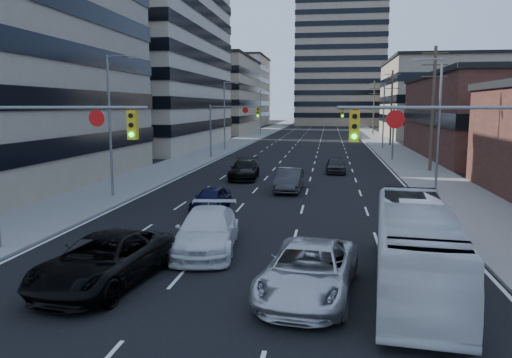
{
  "coord_description": "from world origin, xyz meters",
  "views": [
    {
      "loc": [
        3.23,
        -9.97,
        5.86
      ],
      "look_at": [
        -0.38,
        14.69,
        2.2
      ],
      "focal_mm": 35.0,
      "sensor_mm": 36.0,
      "label": 1
    }
  ],
  "objects_px": {
    "silver_suv": "(309,270)",
    "white_van": "(207,231)",
    "black_pickup": "(104,260)",
    "sedan_blue": "(211,198)",
    "transit_bus": "(415,247)"
  },
  "relations": [
    {
      "from": "sedan_blue",
      "to": "black_pickup",
      "type": "bearing_deg",
      "value": -87.63
    },
    {
      "from": "silver_suv",
      "to": "transit_bus",
      "type": "relative_size",
      "value": 0.59
    },
    {
      "from": "black_pickup",
      "to": "transit_bus",
      "type": "xyz_separation_m",
      "value": [
        10.04,
        1.18,
        0.54
      ]
    },
    {
      "from": "black_pickup",
      "to": "white_van",
      "type": "xyz_separation_m",
      "value": [
        2.4,
        4.28,
        0.01
      ]
    },
    {
      "from": "silver_suv",
      "to": "transit_bus",
      "type": "bearing_deg",
      "value": 26.15
    },
    {
      "from": "silver_suv",
      "to": "transit_bus",
      "type": "distance_m",
      "value": 3.59
    },
    {
      "from": "transit_bus",
      "to": "sedan_blue",
      "type": "relative_size",
      "value": 2.55
    },
    {
      "from": "silver_suv",
      "to": "sedan_blue",
      "type": "height_order",
      "value": "silver_suv"
    },
    {
      "from": "white_van",
      "to": "transit_bus",
      "type": "height_order",
      "value": "transit_bus"
    },
    {
      "from": "black_pickup",
      "to": "white_van",
      "type": "distance_m",
      "value": 4.91
    },
    {
      "from": "silver_suv",
      "to": "black_pickup",
      "type": "bearing_deg",
      "value": -172.78
    },
    {
      "from": "black_pickup",
      "to": "silver_suv",
      "type": "xyz_separation_m",
      "value": [
        6.7,
        0.02,
        -0.03
      ]
    },
    {
      "from": "white_van",
      "to": "black_pickup",
      "type": "bearing_deg",
      "value": -125.68
    },
    {
      "from": "silver_suv",
      "to": "white_van",
      "type": "bearing_deg",
      "value": 142.3
    },
    {
      "from": "black_pickup",
      "to": "white_van",
      "type": "height_order",
      "value": "white_van"
    }
  ]
}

